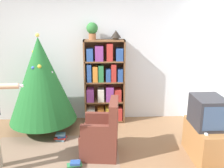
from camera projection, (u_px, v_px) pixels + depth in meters
The scene contains 12 objects.
wall_back at pixel (78, 58), 5.11m from camera, with size 8.00×0.10×2.60m.
area_rug at pixel (51, 161), 3.82m from camera, with size 2.09×1.63×0.01m.
bookshelf at pixel (105, 83), 5.05m from camera, with size 0.81×0.29×1.70m.
tv_stand at pixel (204, 142), 3.85m from camera, with size 0.40×0.86×0.54m.
television at pixel (208, 112), 3.71m from camera, with size 0.43×0.53×0.46m.
game_remote at pixel (205, 133), 3.52m from camera, with size 0.04×0.12×0.02m.
christmas_tree at pixel (41, 80), 4.60m from camera, with size 1.26×1.26×1.86m.
armchair at pixel (102, 136), 3.93m from camera, with size 0.63×0.62×0.92m.
potted_plant at pixel (92, 30), 4.75m from camera, with size 0.22×0.22×0.33m.
table_lamp at pixel (116, 34), 4.80m from camera, with size 0.20×0.20×0.18m.
book_pile_near_tree at pixel (61, 137), 4.46m from camera, with size 0.22×0.19×0.12m.
book_pile_by_chair at pixel (75, 165), 3.67m from camera, with size 0.23×0.14×0.09m.
Camera 1 is at (0.45, -3.16, 2.19)m, focal length 40.00 mm.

